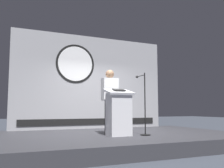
# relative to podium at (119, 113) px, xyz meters

# --- Properties ---
(ground_plane) EXTENTS (40.00, 40.00, 0.00)m
(ground_plane) POSITION_rel_podium_xyz_m (0.12, 0.52, -0.84)
(ground_plane) COLOR #383D47
(stage_platform) EXTENTS (6.40, 4.00, 0.30)m
(stage_platform) POSITION_rel_podium_xyz_m (0.12, 0.52, -0.69)
(stage_platform) COLOR #333338
(stage_platform) RESTS_ON ground
(banner_display) EXTENTS (5.06, 0.12, 3.02)m
(banner_display) POSITION_rel_podium_xyz_m (0.11, 2.37, 0.97)
(banner_display) COLOR #9E9EA3
(banner_display) RESTS_ON stage_platform
(podium) EXTENTS (0.64, 0.50, 1.11)m
(podium) POSITION_rel_podium_xyz_m (0.00, 0.00, 0.00)
(podium) COLOR silver
(podium) RESTS_ON stage_platform
(speaker_person) EXTENTS (0.40, 0.26, 1.63)m
(speaker_person) POSITION_rel_podium_xyz_m (-0.03, 0.48, 0.29)
(speaker_person) COLOR black
(speaker_person) RESTS_ON stage_platform
(microphone_stand) EXTENTS (0.24, 0.54, 1.50)m
(microphone_stand) POSITION_rel_podium_xyz_m (0.63, -0.10, -0.01)
(microphone_stand) COLOR black
(microphone_stand) RESTS_ON stage_platform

